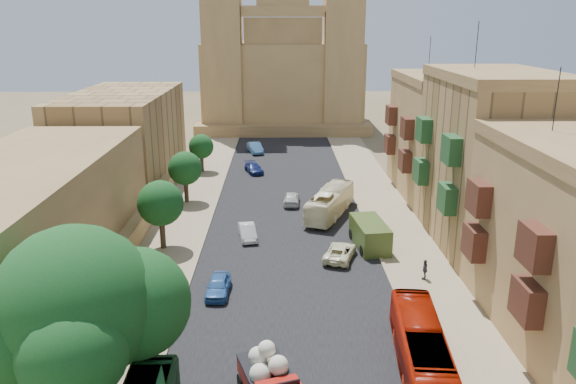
{
  "coord_description": "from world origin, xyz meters",
  "views": [
    {
      "loc": [
        -0.75,
        -17.8,
        17.28
      ],
      "look_at": [
        0.0,
        26.0,
        4.0
      ],
      "focal_mm": 35.0,
      "sensor_mm": 36.0,
      "label": 1
    }
  ],
  "objects_px": {
    "church": "(283,70)",
    "car_blue_b": "(255,148)",
    "ficus_tree": "(79,310)",
    "car_blue_a": "(218,286)",
    "street_tree_c": "(185,169)",
    "car_dkblue": "(254,168)",
    "street_tree_a": "(120,277)",
    "street_tree_b": "(161,203)",
    "pedestrian_c": "(425,270)",
    "street_tree_d": "(201,147)",
    "car_white_a": "(247,232)",
    "car_white_b": "(291,198)",
    "car_cream": "(340,252)",
    "bus_red_east": "(421,347)",
    "bus_cream_east": "(330,202)",
    "pedestrian_a": "(433,342)",
    "olive_pickup": "(370,235)"
  },
  "relations": [
    {
      "from": "church",
      "to": "car_blue_b",
      "type": "distance_m",
      "value": 22.77
    },
    {
      "from": "ficus_tree",
      "to": "car_blue_a",
      "type": "xyz_separation_m",
      "value": [
        4.63,
        11.9,
        -4.79
      ]
    },
    {
      "from": "street_tree_c",
      "to": "car_dkblue",
      "type": "distance_m",
      "value": 13.13
    },
    {
      "from": "street_tree_a",
      "to": "street_tree_b",
      "type": "relative_size",
      "value": 0.85
    },
    {
      "from": "car_blue_a",
      "to": "car_dkblue",
      "type": "relative_size",
      "value": 0.92
    },
    {
      "from": "car_dkblue",
      "to": "pedestrian_c",
      "type": "xyz_separation_m",
      "value": [
        13.14,
        -29.28,
        0.17
      ]
    },
    {
      "from": "street_tree_d",
      "to": "car_white_a",
      "type": "height_order",
      "value": "street_tree_d"
    },
    {
      "from": "street_tree_b",
      "to": "car_white_b",
      "type": "xyz_separation_m",
      "value": [
        10.5,
        11.0,
        -3.08
      ]
    },
    {
      "from": "car_white_b",
      "to": "car_dkblue",
      "type": "bearing_deg",
      "value": -67.2
    },
    {
      "from": "car_white_b",
      "to": "car_cream",
      "type": "bearing_deg",
      "value": 107.73
    },
    {
      "from": "car_cream",
      "to": "street_tree_a",
      "type": "bearing_deg",
      "value": 52.67
    },
    {
      "from": "street_tree_c",
      "to": "ficus_tree",
      "type": "bearing_deg",
      "value": -88.96
    },
    {
      "from": "bus_red_east",
      "to": "pedestrian_c",
      "type": "bearing_deg",
      "value": -100.14
    },
    {
      "from": "bus_cream_east",
      "to": "car_white_b",
      "type": "relative_size",
      "value": 2.48
    },
    {
      "from": "car_white_a",
      "to": "church",
      "type": "bearing_deg",
      "value": 76.72
    },
    {
      "from": "pedestrian_a",
      "to": "street_tree_a",
      "type": "bearing_deg",
      "value": -5.69
    },
    {
      "from": "church",
      "to": "car_dkblue",
      "type": "distance_m",
      "value": 32.9
    },
    {
      "from": "bus_cream_east",
      "to": "car_dkblue",
      "type": "height_order",
      "value": "bus_cream_east"
    },
    {
      "from": "church",
      "to": "pedestrian_c",
      "type": "distance_m",
      "value": 62.07
    },
    {
      "from": "church",
      "to": "street_tree_b",
      "type": "distance_m",
      "value": 55.82
    },
    {
      "from": "street_tree_d",
      "to": "car_cream",
      "type": "relative_size",
      "value": 1.09
    },
    {
      "from": "car_blue_b",
      "to": "street_tree_a",
      "type": "bearing_deg",
      "value": -112.41
    },
    {
      "from": "ficus_tree",
      "to": "car_dkblue",
      "type": "height_order",
      "value": "ficus_tree"
    },
    {
      "from": "street_tree_d",
      "to": "olive_pickup",
      "type": "height_order",
      "value": "street_tree_d"
    },
    {
      "from": "car_dkblue",
      "to": "car_blue_b",
      "type": "relative_size",
      "value": 0.9
    },
    {
      "from": "bus_red_east",
      "to": "bus_cream_east",
      "type": "xyz_separation_m",
      "value": [
        -2.5,
        24.24,
        -0.01
      ]
    },
    {
      "from": "ficus_tree",
      "to": "car_cream",
      "type": "bearing_deg",
      "value": 52.83
    },
    {
      "from": "ficus_tree",
      "to": "olive_pickup",
      "type": "xyz_separation_m",
      "value": [
        15.92,
        19.95,
        -4.38
      ]
    },
    {
      "from": "bus_cream_east",
      "to": "car_blue_b",
      "type": "xyz_separation_m",
      "value": [
        -7.99,
        26.46,
        -0.57
      ]
    },
    {
      "from": "olive_pickup",
      "to": "bus_red_east",
      "type": "relative_size",
      "value": 0.57
    },
    {
      "from": "ficus_tree",
      "to": "street_tree_b",
      "type": "relative_size",
      "value": 1.65
    },
    {
      "from": "ficus_tree",
      "to": "street_tree_a",
      "type": "relative_size",
      "value": 1.94
    },
    {
      "from": "street_tree_b",
      "to": "car_cream",
      "type": "xyz_separation_m",
      "value": [
        13.87,
        -2.47,
        -3.14
      ]
    },
    {
      "from": "car_white_a",
      "to": "car_cream",
      "type": "bearing_deg",
      "value": -40.57
    },
    {
      "from": "olive_pickup",
      "to": "bus_red_east",
      "type": "bearing_deg",
      "value": -90.0
    },
    {
      "from": "car_cream",
      "to": "car_white_b",
      "type": "distance_m",
      "value": 13.88
    },
    {
      "from": "bus_red_east",
      "to": "car_dkblue",
      "type": "distance_m",
      "value": 41.16
    },
    {
      "from": "street_tree_a",
      "to": "bus_red_east",
      "type": "bearing_deg",
      "value": -15.89
    },
    {
      "from": "ficus_tree",
      "to": "car_blue_b",
      "type": "xyz_separation_m",
      "value": [
        5.42,
        53.99,
        -4.69
      ]
    },
    {
      "from": "ficus_tree",
      "to": "car_cream",
      "type": "distance_m",
      "value": 22.52
    },
    {
      "from": "church",
      "to": "street_tree_c",
      "type": "relative_size",
      "value": 7.05
    },
    {
      "from": "bus_red_east",
      "to": "church",
      "type": "bearing_deg",
      "value": -79.52
    },
    {
      "from": "street_tree_a",
      "to": "street_tree_d",
      "type": "bearing_deg",
      "value": 90.0
    },
    {
      "from": "street_tree_b",
      "to": "pedestrian_c",
      "type": "distance_m",
      "value": 20.57
    },
    {
      "from": "ficus_tree",
      "to": "bus_cream_east",
      "type": "bearing_deg",
      "value": 64.02
    },
    {
      "from": "olive_pickup",
      "to": "bus_red_east",
      "type": "xyz_separation_m",
      "value": [
        0.0,
        -16.65,
        0.27
      ]
    },
    {
      "from": "bus_red_east",
      "to": "pedestrian_a",
      "type": "bearing_deg",
      "value": -125.26
    },
    {
      "from": "bus_cream_east",
      "to": "car_dkblue",
      "type": "relative_size",
      "value": 2.35
    },
    {
      "from": "car_dkblue",
      "to": "pedestrian_c",
      "type": "bearing_deg",
      "value": -83.85
    },
    {
      "from": "street_tree_d",
      "to": "car_blue_a",
      "type": "distance_m",
      "value": 32.61
    }
  ]
}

